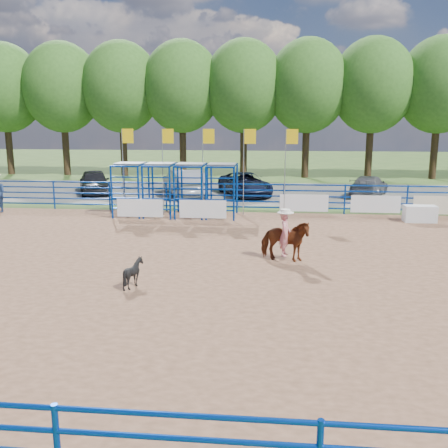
{
  "coord_description": "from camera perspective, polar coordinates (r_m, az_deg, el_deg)",
  "views": [
    {
      "loc": [
        2.43,
        -14.91,
        4.69
      ],
      "look_at": [
        0.86,
        1.0,
        1.3
      ],
      "focal_mm": 40.0,
      "sensor_mm": 36.0,
      "label": 1
    }
  ],
  "objects": [
    {
      "name": "gravel_strip",
      "position": [
        32.34,
        1.26,
        3.63
      ],
      "size": [
        40.0,
        10.0,
        0.01
      ],
      "primitive_type": "cube",
      "color": "gray",
      "rests_on": "ground"
    },
    {
      "name": "car_a",
      "position": [
        32.81,
        -14.59,
        4.7
      ],
      "size": [
        3.33,
        4.72,
        1.49
      ],
      "primitive_type": "imported",
      "rotation": [
        0.0,
        0.0,
        0.4
      ],
      "color": "black",
      "rests_on": "gravel_strip"
    },
    {
      "name": "ground",
      "position": [
        15.81,
        -3.48,
        -5.3
      ],
      "size": [
        120.0,
        120.0,
        0.0
      ],
      "primitive_type": "plane",
      "color": "#446127",
      "rests_on": "ground"
    },
    {
      "name": "chute_assembly",
      "position": [
        24.38,
        -4.67,
        3.84
      ],
      "size": [
        19.32,
        2.41,
        4.2
      ],
      "color": "#063292",
      "rests_on": "ground"
    },
    {
      "name": "perimeter_fence",
      "position": [
        15.61,
        -3.52,
        -2.67
      ],
      "size": [
        30.1,
        20.1,
        1.5
      ],
      "color": "#063292",
      "rests_on": "ground"
    },
    {
      "name": "car_c",
      "position": [
        30.97,
        2.42,
        4.57
      ],
      "size": [
        4.0,
        5.53,
        1.4
      ],
      "primitive_type": "imported",
      "rotation": [
        0.0,
        0.0,
        0.37
      ],
      "color": "black",
      "rests_on": "gravel_strip"
    },
    {
      "name": "calf",
      "position": [
        14.33,
        -10.31,
        -5.51
      ],
      "size": [
        0.97,
        0.94,
        0.82
      ],
      "primitive_type": "imported",
      "rotation": [
        0.0,
        0.0,
        2.08
      ],
      "color": "black",
      "rests_on": "arena_dirt"
    },
    {
      "name": "horse_and_rider",
      "position": [
        16.62,
        6.98,
        -1.36
      ],
      "size": [
        1.77,
        1.04,
        2.49
      ],
      "color": "brown",
      "rests_on": "arena_dirt"
    },
    {
      "name": "announcer_table",
      "position": [
        24.62,
        21.48,
        1.1
      ],
      "size": [
        1.44,
        0.7,
        0.76
      ],
      "primitive_type": "cube",
      "rotation": [
        0.0,
        0.0,
        0.02
      ],
      "color": "silver",
      "rests_on": "arena_dirt"
    },
    {
      "name": "treeline",
      "position": [
        41.08,
        2.31,
        15.93
      ],
      "size": [
        56.4,
        6.4,
        11.24
      ],
      "color": "#3F2B19",
      "rests_on": "ground"
    },
    {
      "name": "car_d",
      "position": [
        31.94,
        16.22,
        4.2
      ],
      "size": [
        3.17,
        4.66,
        1.25
      ],
      "primitive_type": "imported",
      "rotation": [
        0.0,
        0.0,
        2.78
      ],
      "color": "slate",
      "rests_on": "gravel_strip"
    },
    {
      "name": "arena_dirt",
      "position": [
        15.81,
        -3.48,
        -5.27
      ],
      "size": [
        30.0,
        20.0,
        0.02
      ],
      "primitive_type": "cube",
      "color": "#8E6347",
      "rests_on": "ground"
    },
    {
      "name": "car_b",
      "position": [
        30.66,
        -4.52,
        4.71
      ],
      "size": [
        3.68,
        5.3,
        1.65
      ],
      "primitive_type": "imported",
      "rotation": [
        0.0,
        0.0,
        3.57
      ],
      "color": "gray",
      "rests_on": "gravel_strip"
    }
  ]
}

